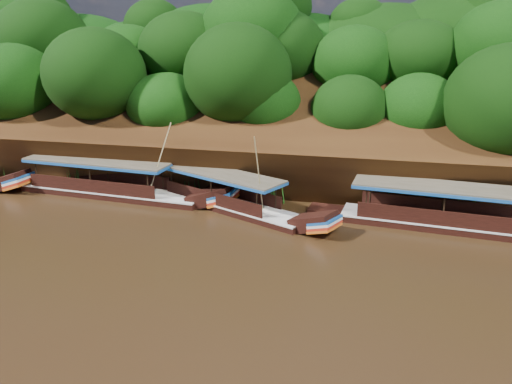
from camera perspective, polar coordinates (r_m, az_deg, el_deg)
ground at (r=25.76m, az=-3.84°, el=-7.77°), size 160.00×160.00×0.00m
riverbank at (r=46.34m, az=4.27°, el=6.44°), size 120.00×30.06×19.40m
boat_0 at (r=31.64m, az=23.44°, el=-3.12°), size 15.95×3.80×7.08m
boat_1 at (r=32.14m, az=-2.09°, el=-1.33°), size 13.11×7.58×5.88m
boat_2 at (r=36.18m, az=-15.19°, el=0.34°), size 16.30×3.55×5.88m
reeds at (r=34.56m, az=-3.35°, el=0.71°), size 50.59×2.13×2.20m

